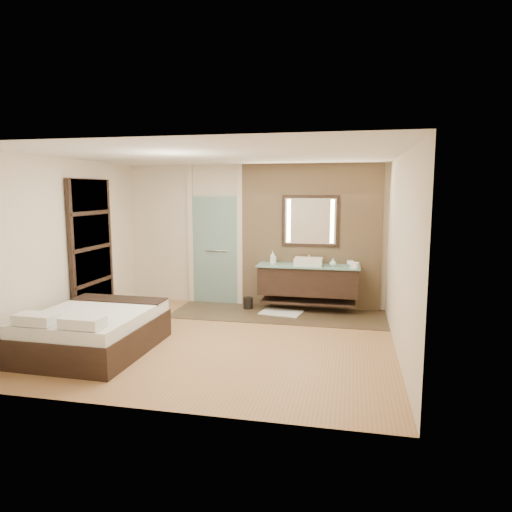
% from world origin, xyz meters
% --- Properties ---
extents(floor, '(5.00, 5.00, 0.00)m').
position_xyz_m(floor, '(0.00, 0.00, 0.00)').
color(floor, olive).
rests_on(floor, ground).
extents(tile_strip, '(3.80, 1.30, 0.01)m').
position_xyz_m(tile_strip, '(0.60, 1.60, 0.01)').
color(tile_strip, '#3A2C1F').
rests_on(tile_strip, floor).
extents(stone_wall, '(2.60, 0.08, 2.70)m').
position_xyz_m(stone_wall, '(1.10, 2.21, 1.35)').
color(stone_wall, tan).
rests_on(stone_wall, floor).
extents(vanity, '(1.85, 0.55, 0.88)m').
position_xyz_m(vanity, '(1.10, 1.92, 0.58)').
color(vanity, black).
rests_on(vanity, stone_wall).
extents(mirror_unit, '(1.06, 0.04, 0.96)m').
position_xyz_m(mirror_unit, '(1.10, 2.16, 1.65)').
color(mirror_unit, black).
rests_on(mirror_unit, stone_wall).
extents(frosted_door, '(1.10, 0.12, 2.70)m').
position_xyz_m(frosted_door, '(-0.75, 2.20, 1.14)').
color(frosted_door, silver).
rests_on(frosted_door, floor).
extents(shoji_partition, '(0.06, 1.20, 2.40)m').
position_xyz_m(shoji_partition, '(-2.43, 0.60, 1.21)').
color(shoji_partition, black).
rests_on(shoji_partition, floor).
extents(bed, '(1.50, 1.86, 0.71)m').
position_xyz_m(bed, '(-1.58, -0.81, 0.29)').
color(bed, black).
rests_on(bed, floor).
extents(bath_mat, '(0.79, 0.61, 0.02)m').
position_xyz_m(bath_mat, '(0.64, 1.67, 0.02)').
color(bath_mat, silver).
rests_on(bath_mat, floor).
extents(waste_bin, '(0.21, 0.21, 0.22)m').
position_xyz_m(waste_bin, '(-0.01, 1.85, 0.11)').
color(waste_bin, black).
rests_on(waste_bin, floor).
extents(tissue_box, '(0.16, 0.16, 0.10)m').
position_xyz_m(tissue_box, '(1.92, 1.75, 0.92)').
color(tissue_box, white).
rests_on(tissue_box, vanity).
extents(soap_bottle_a, '(0.12, 0.12, 0.25)m').
position_xyz_m(soap_bottle_a, '(0.45, 1.83, 0.99)').
color(soap_bottle_a, white).
rests_on(soap_bottle_a, vanity).
extents(soap_bottle_b, '(0.11, 0.11, 0.19)m').
position_xyz_m(soap_bottle_b, '(0.44, 2.03, 0.96)').
color(soap_bottle_b, '#B2B2B2').
rests_on(soap_bottle_b, vanity).
extents(soap_bottle_c, '(0.15, 0.15, 0.15)m').
position_xyz_m(soap_bottle_c, '(1.54, 1.85, 0.94)').
color(soap_bottle_c, silver).
rests_on(soap_bottle_c, vanity).
extents(cup, '(0.14, 0.14, 0.10)m').
position_xyz_m(cup, '(1.84, 1.98, 0.91)').
color(cup, white).
rests_on(cup, vanity).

